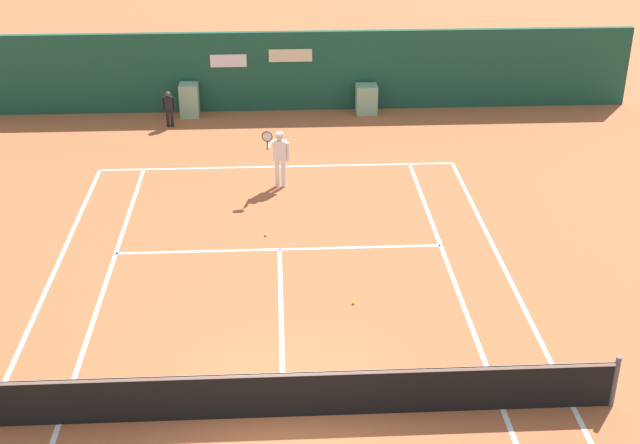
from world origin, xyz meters
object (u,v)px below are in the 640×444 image
ball_kid_right_post (169,107)px  tennis_ball_near_service_line (354,303)px  player_on_baseline (280,155)px  tennis_ball_by_sideline (266,235)px

ball_kid_right_post → tennis_ball_near_service_line: 12.75m
player_on_baseline → ball_kid_right_post: size_ratio=1.51×
tennis_ball_by_sideline → player_on_baseline: bearing=82.4°
player_on_baseline → tennis_ball_near_service_line: size_ratio=27.33×
tennis_ball_near_service_line → tennis_ball_by_sideline: same height
ball_kid_right_post → player_on_baseline: bearing=119.4°
tennis_ball_near_service_line → tennis_ball_by_sideline: (-1.94, 3.38, 0.00)m
ball_kid_right_post → tennis_ball_near_service_line: (5.18, -11.64, -0.68)m
player_on_baseline → tennis_ball_near_service_line: 6.70m
player_on_baseline → tennis_ball_by_sideline: (-0.41, -3.07, -0.95)m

